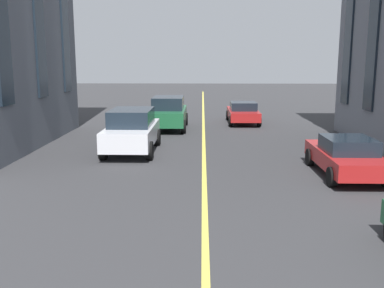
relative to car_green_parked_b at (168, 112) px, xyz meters
The scene contains 5 objects.
lane_centre_line 9.00m from the car_green_parked_b, 166.79° to the right, with size 80.00×0.16×0.01m.
car_green_parked_b is the anchor object (origin of this frame).
car_white_parked_a 6.68m from the car_green_parked_b, behind, with size 4.70×2.14×1.88m.
car_red_mid 5.19m from the car_green_parked_b, 61.40° to the right, with size 4.40×1.95×1.37m.
car_red_far 12.52m from the car_green_parked_b, 146.31° to the right, with size 4.40×1.95×1.37m.
Camera 1 is at (3.30, 0.08, 3.95)m, focal length 41.22 mm.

